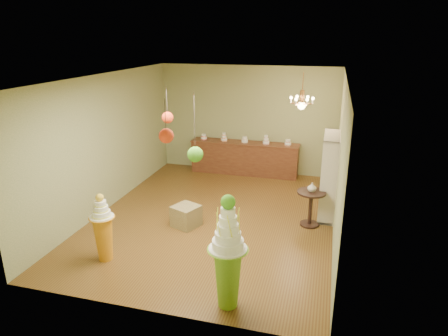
% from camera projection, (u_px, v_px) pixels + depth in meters
% --- Properties ---
extents(floor, '(6.50, 6.50, 0.00)m').
position_uv_depth(floor, '(215.00, 217.00, 8.72)').
color(floor, brown).
rests_on(floor, ground).
extents(ceiling, '(6.50, 6.50, 0.00)m').
position_uv_depth(ceiling, '(214.00, 77.00, 7.76)').
color(ceiling, white).
rests_on(ceiling, ground).
extents(wall_back, '(5.00, 0.04, 3.00)m').
position_uv_depth(wall_back, '(247.00, 120.00, 11.21)').
color(wall_back, '#919968').
rests_on(wall_back, ground).
extents(wall_front, '(5.00, 0.04, 3.00)m').
position_uv_depth(wall_front, '(144.00, 217.00, 5.27)').
color(wall_front, '#919968').
rests_on(wall_front, ground).
extents(wall_left, '(0.04, 6.50, 3.00)m').
position_uv_depth(wall_left, '(107.00, 143.00, 8.86)').
color(wall_left, '#919968').
rests_on(wall_left, ground).
extents(wall_right, '(0.04, 6.50, 3.00)m').
position_uv_depth(wall_right, '(340.00, 160.00, 7.62)').
color(wall_right, '#919968').
rests_on(wall_right, ground).
extents(pedestal_green, '(0.57, 0.57, 1.75)m').
position_uv_depth(pedestal_green, '(228.00, 262.00, 5.66)').
color(pedestal_green, '#76B227').
rests_on(pedestal_green, floor).
extents(pedestal_orange, '(0.48, 0.48, 1.25)m').
position_uv_depth(pedestal_orange, '(103.00, 233.00, 6.92)').
color(pedestal_orange, orange).
rests_on(pedestal_orange, floor).
extents(burlap_riser, '(0.64, 0.64, 0.44)m').
position_uv_depth(burlap_riser, '(186.00, 216.00, 8.25)').
color(burlap_riser, olive).
rests_on(burlap_riser, floor).
extents(sideboard, '(3.04, 0.54, 1.16)m').
position_uv_depth(sideboard, '(244.00, 157.00, 11.28)').
color(sideboard, '#592E1C').
rests_on(sideboard, floor).
extents(shelving_unit, '(0.33, 1.20, 1.80)m').
position_uv_depth(shelving_unit, '(329.00, 176.00, 8.58)').
color(shelving_unit, beige).
rests_on(shelving_unit, floor).
extents(round_table, '(0.77, 0.77, 0.75)m').
position_uv_depth(round_table, '(311.00, 204.00, 8.19)').
color(round_table, black).
rests_on(round_table, floor).
extents(vase, '(0.18, 0.18, 0.19)m').
position_uv_depth(vase, '(312.00, 187.00, 8.08)').
color(vase, beige).
rests_on(vase, round_table).
extents(pom_red_left, '(0.19, 0.19, 0.61)m').
position_uv_depth(pom_red_left, '(168.00, 117.00, 6.56)').
color(pom_red_left, '#392F29').
rests_on(pom_red_left, ceiling).
extents(pom_green_mid, '(0.24, 0.24, 1.06)m').
position_uv_depth(pom_green_mid, '(195.00, 154.00, 6.05)').
color(pom_green_mid, '#392F29').
rests_on(pom_green_mid, ceiling).
extents(pom_red_right, '(0.20, 0.20, 0.60)m').
position_uv_depth(pom_red_right, '(166.00, 136.00, 5.33)').
color(pom_red_right, '#392F29').
rests_on(pom_red_right, ceiling).
extents(chandelier, '(0.59, 0.59, 0.85)m').
position_uv_depth(chandelier, '(302.00, 103.00, 9.04)').
color(chandelier, '#C17844').
rests_on(chandelier, ceiling).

